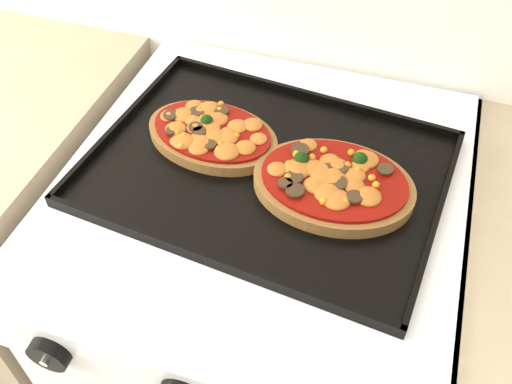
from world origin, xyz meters
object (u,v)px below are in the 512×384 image
at_px(baking_tray, 267,167).
at_px(pizza_left, 212,134).
at_px(stove, 262,328).
at_px(pizza_right, 334,182).

relative_size(baking_tray, pizza_left, 2.41).
height_order(stove, baking_tray, baking_tray).
bearing_deg(pizza_right, pizza_left, 167.35).
xyz_separation_m(stove, baking_tray, (0.00, 0.00, 0.47)).
distance_m(stove, baking_tray, 0.47).
xyz_separation_m(stove, pizza_right, (0.10, -0.01, 0.48)).
height_order(stove, pizza_right, pizza_right).
xyz_separation_m(pizza_left, pizza_right, (0.20, -0.04, 0.00)).
xyz_separation_m(stove, pizza_left, (-0.10, 0.04, 0.48)).
distance_m(baking_tray, pizza_left, 0.10).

